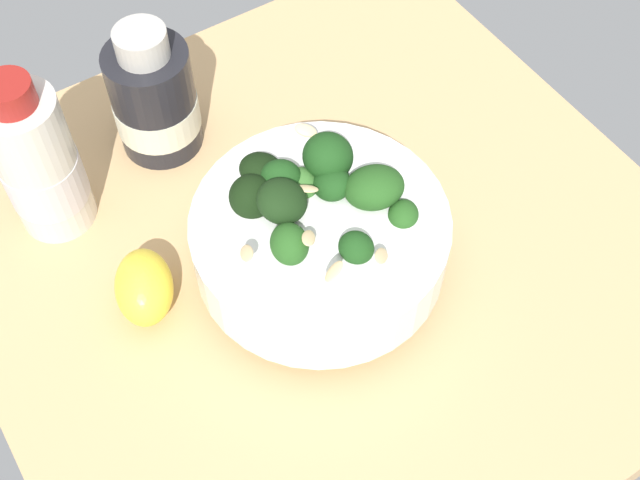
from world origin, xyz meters
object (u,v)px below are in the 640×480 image
object	(u,v)px
bowl_of_broccoli	(319,233)
bottle_short	(154,99)
lemon_wedge	(144,287)
bottle_tall	(39,164)

from	to	relation	value
bowl_of_broccoli	bottle_short	xyz separation A→B (cm)	(-4.54, 18.90, 0.62)
lemon_wedge	bottle_short	world-z (taller)	bottle_short
bowl_of_broccoli	lemon_wedge	world-z (taller)	bowl_of_broccoli
bowl_of_broccoli	bottle_tall	xyz separation A→B (cm)	(-15.65, 16.17, 2.02)
bottle_tall	bottle_short	bearing A→B (deg)	13.80
bowl_of_broccoli	lemon_wedge	distance (cm)	14.01
lemon_wedge	bottle_short	xyz separation A→B (cm)	(8.64, 14.66, 2.76)
bowl_of_broccoli	bottle_tall	size ratio (longest dim) A/B	1.29
bottle_tall	bottle_short	size ratio (longest dim) A/B	1.22
bottle_tall	bottle_short	distance (cm)	11.52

